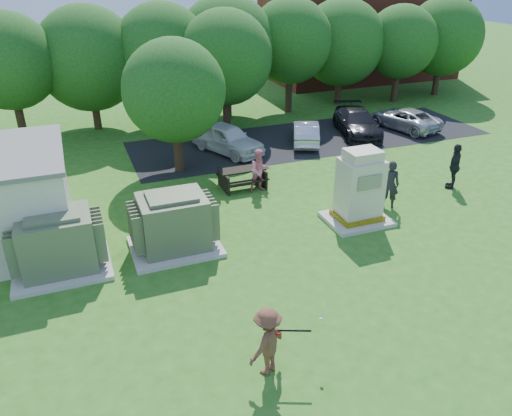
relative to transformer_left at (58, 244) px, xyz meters
name	(u,v)px	position (x,y,z in m)	size (l,w,h in m)	color
ground	(306,306)	(6.50, -4.50, -0.97)	(120.00, 120.00, 0.00)	#2D6619
brick_building	(360,27)	(24.50, 22.50, 3.03)	(15.00, 8.00, 8.00)	maroon
parking_strip	(311,138)	(13.50, 9.00, -0.96)	(20.00, 6.00, 0.01)	#232326
transformer_left	(58,244)	(0.00, 0.00, 0.00)	(3.00, 2.40, 2.07)	beige
transformer_right	(174,224)	(3.70, 0.00, 0.00)	(3.00, 2.40, 2.07)	beige
generator_cabinet	(359,191)	(10.63, -0.50, 0.29)	(2.36, 1.93, 2.88)	beige
picnic_table	(242,176)	(7.63, 4.10, -0.44)	(1.98, 1.49, 0.85)	black
batter	(267,342)	(4.49, -6.46, -0.05)	(1.18, 0.68, 1.83)	brown
person_by_generator	(390,184)	(12.45, 0.14, 0.02)	(0.72, 0.47, 1.98)	black
person_at_picnic	(260,170)	(8.19, 3.45, -0.03)	(0.91, 0.71, 1.88)	pink
person_walking_right	(455,166)	(16.17, 0.75, 0.03)	(1.17, 0.49, 2.00)	black
car_white	(227,138)	(8.40, 8.55, -0.24)	(1.74, 4.31, 1.47)	silver
car_silver_a	(306,132)	(12.81, 8.40, -0.35)	(1.32, 3.77, 1.24)	silver
car_dark	(357,122)	(16.19, 8.71, -0.27)	(1.97, 4.84, 1.41)	black
car_silver_b	(404,119)	(19.34, 8.61, -0.36)	(2.02, 4.38, 1.22)	silver
batting_equipment	(294,329)	(5.12, -6.59, 0.23)	(1.40, 0.38, 0.09)	black
tree_row	(194,53)	(8.25, 14.00, 3.18)	(41.30, 13.30, 7.30)	#47301E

